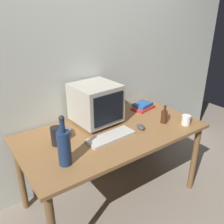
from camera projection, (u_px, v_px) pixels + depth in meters
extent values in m
plane|color=gray|center=(112.00, 196.00, 2.42)|extent=(6.00, 6.00, 0.00)
cube|color=beige|center=(82.00, 64.00, 2.27)|extent=(4.00, 0.08, 2.50)
cube|color=olive|center=(112.00, 132.00, 2.12)|extent=(1.61, 0.85, 0.03)
cylinder|color=brown|center=(194.00, 159.00, 2.39)|extent=(0.06, 0.06, 0.72)
cylinder|color=brown|center=(21.00, 176.00, 2.15)|extent=(0.06, 0.06, 0.72)
cylinder|color=brown|center=(144.00, 130.00, 2.94)|extent=(0.06, 0.06, 0.72)
cube|color=#B2AD9E|center=(96.00, 121.00, 2.26)|extent=(0.30, 0.26, 0.03)
cube|color=#B2AD9E|center=(96.00, 103.00, 2.18)|extent=(0.40, 0.40, 0.34)
cube|color=black|center=(109.00, 109.00, 2.04)|extent=(0.31, 0.03, 0.27)
cube|color=beige|center=(111.00, 137.00, 1.99)|extent=(0.43, 0.17, 0.02)
ellipsoid|color=#3F3F47|center=(141.00, 127.00, 2.14)|extent=(0.09, 0.11, 0.04)
cylinder|color=navy|center=(64.00, 148.00, 1.62)|extent=(0.09, 0.09, 0.25)
cylinder|color=navy|center=(62.00, 126.00, 1.55)|extent=(0.03, 0.03, 0.09)
sphere|color=#262626|center=(61.00, 118.00, 1.53)|extent=(0.04, 0.04, 0.04)
cylinder|color=#472314|center=(164.00, 117.00, 2.23)|extent=(0.06, 0.06, 0.12)
cylinder|color=#472314|center=(165.00, 109.00, 2.20)|extent=(0.02, 0.02, 0.04)
sphere|color=#262626|center=(165.00, 106.00, 2.19)|extent=(0.03, 0.03, 0.03)
cube|color=red|center=(143.00, 108.00, 2.55)|extent=(0.26, 0.19, 0.03)
cube|color=#28569E|center=(143.00, 105.00, 2.55)|extent=(0.22, 0.18, 0.04)
cylinder|color=white|center=(186.00, 120.00, 2.21)|extent=(0.08, 0.08, 0.09)
torus|color=white|center=(190.00, 118.00, 2.23)|extent=(0.06, 0.01, 0.06)
cylinder|color=#595B66|center=(64.00, 132.00, 2.05)|extent=(0.12, 0.12, 0.04)
cylinder|color=black|center=(57.00, 136.00, 1.88)|extent=(0.09, 0.09, 0.15)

